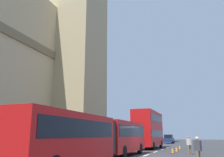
{
  "coord_description": "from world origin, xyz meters",
  "views": [
    {
      "loc": [
        -21.42,
        -4.86,
        1.79
      ],
      "look_at": [
        2.3,
        4.0,
        7.88
      ],
      "focal_mm": 37.66,
      "sensor_mm": 36.0,
      "label": 1
    }
  ],
  "objects": [
    {
      "name": "sedan_lead",
      "position": [
        31.95,
        1.92,
        0.91
      ],
      "size": [
        4.4,
        1.86,
        1.85
      ],
      "color": "navy",
      "rests_on": "ground_plane"
    },
    {
      "name": "articulated_bus",
      "position": [
        -5.72,
        1.99,
        1.75
      ],
      "size": [
        17.67,
        2.54,
        2.9
      ],
      "color": "red",
      "rests_on": "ground_plane"
    },
    {
      "name": "traffic_cone_west",
      "position": [
        3.56,
        -1.97,
        0.28
      ],
      "size": [
        0.36,
        0.36,
        0.58
      ],
      "color": "black",
      "rests_on": "ground_plane"
    },
    {
      "name": "traffic_cone_middle",
      "position": [
        5.7,
        -2.14,
        0.28
      ],
      "size": [
        0.36,
        0.36,
        0.58
      ],
      "color": "black",
      "rests_on": "ground_plane"
    },
    {
      "name": "traffic_cone_east",
      "position": [
        10.09,
        -2.11,
        0.28
      ],
      "size": [
        0.36,
        0.36,
        0.58
      ],
      "color": "black",
      "rests_on": "ground_plane"
    },
    {
      "name": "double_decker_bus",
      "position": [
        11.21,
        2.0,
        2.71
      ],
      "size": [
        9.32,
        2.54,
        4.9
      ],
      "color": "red",
      "rests_on": "ground_plane"
    },
    {
      "name": "ground_plane",
      "position": [
        0.0,
        0.0,
        0.0
      ],
      "size": [
        160.0,
        160.0,
        0.0
      ],
      "primitive_type": "plane",
      "color": "#333335"
    },
    {
      "name": "pedestrian_by_kerb",
      "position": [
        2.59,
        -3.64,
        0.91
      ],
      "size": [
        0.45,
        0.46,
        1.69
      ],
      "color": "#726651",
      "rests_on": "ground_plane"
    },
    {
      "name": "lane_centre_marking",
      "position": [
        0.41,
        0.0,
        0.01
      ],
      "size": [
        29.8,
        0.16,
        0.01
      ],
      "color": "silver",
      "rests_on": "ground_plane"
    },
    {
      "name": "pedestrian_near_cones",
      "position": [
        -6.03,
        -4.55,
        0.91
      ],
      "size": [
        0.38,
        0.46,
        1.69
      ],
      "color": "#726651",
      "rests_on": "ground_plane"
    }
  ]
}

